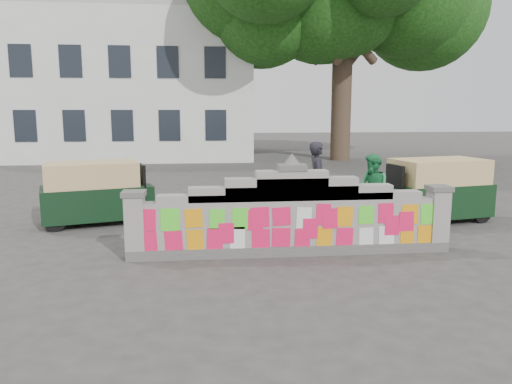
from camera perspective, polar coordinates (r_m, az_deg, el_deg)
The scene contains 8 objects.
ground at distance 10.04m, azimuth 3.99°, elevation -7.09°, with size 100.00×100.00×0.00m, color #383533.
parapet_wall at distance 9.84m, azimuth 4.05°, elevation -2.91°, with size 6.48×0.44×2.01m.
building at distance 31.91m, azimuth -15.96°, elevation 11.23°, with size 16.00×10.00×8.90m.
cyclist_bike at distance 12.08m, azimuth 6.96°, elevation -1.63°, with size 0.72×2.07×1.09m, color black.
cyclist_rider at distance 12.01m, azimuth 7.00°, elevation 0.14°, with size 0.67×0.44×1.85m, color black.
pedestrian at distance 12.51m, azimuth 13.18°, elevation 0.18°, with size 0.87×0.67×1.78m, color #268C4C.
rickshaw_left at distance 13.13m, azimuth -17.91°, elevation 0.03°, with size 2.89×1.92×1.55m.
rickshaw_right at distance 13.57m, azimuth 19.83°, elevation 0.32°, with size 2.97×1.80×1.60m.
Camera 1 is at (-1.71, -9.47, 2.87)m, focal length 35.00 mm.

